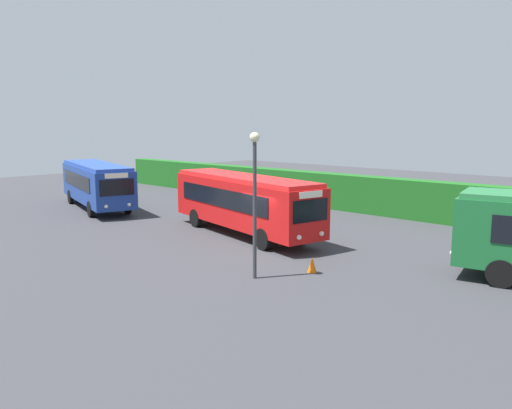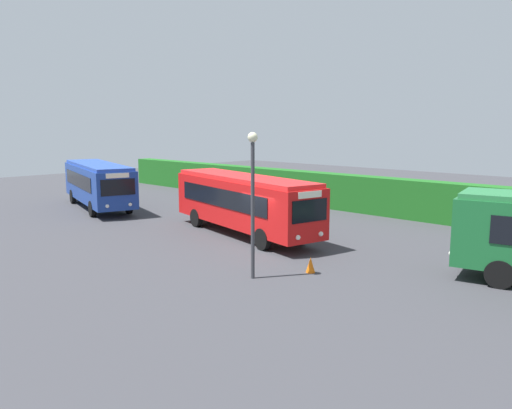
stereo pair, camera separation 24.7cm
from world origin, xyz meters
name	(u,v)px [view 2 (the right image)]	position (x,y,z in m)	size (l,w,h in m)	color
ground_plane	(266,247)	(0.00, 0.00, 0.00)	(84.10, 84.10, 0.00)	#38383D
bus_blue	(98,182)	(-15.74, 0.23, 1.77)	(10.48, 5.19, 3.05)	navy
bus_red	(244,201)	(-2.66, 1.15, 1.77)	(10.69, 4.42, 3.05)	red
person_left	(294,217)	(-0.53, 2.63, 1.01)	(0.54, 0.47, 1.91)	olive
hedge_row	(391,197)	(0.00, 11.37, 1.18)	(54.05, 1.26, 2.36)	#1C5F1D
traffic_cone	(311,265)	(4.01, -1.85, 0.30)	(0.36, 0.36, 0.60)	orange
lamppost	(253,188)	(2.93, -3.91, 3.36)	(0.36, 0.36, 5.35)	#38383D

